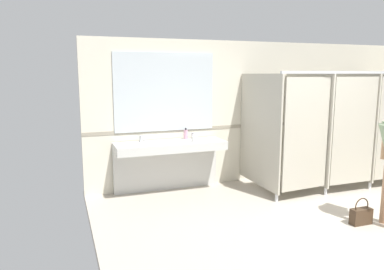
% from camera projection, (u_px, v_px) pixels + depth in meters
% --- Properties ---
extents(ground_plane, '(7.01, 6.18, 0.10)m').
position_uv_depth(ground_plane, '(383.00, 238.00, 4.70)').
color(ground_plane, '#B2A899').
extents(wall_back, '(7.01, 0.12, 2.61)m').
position_uv_depth(wall_back, '(269.00, 111.00, 7.12)').
color(wall_back, beige).
rests_on(wall_back, ground_plane).
extents(wall_back_tile_band, '(7.01, 0.01, 0.06)m').
position_uv_depth(wall_back_tile_band, '(270.00, 125.00, 7.10)').
color(wall_back_tile_band, '#9E937F').
rests_on(wall_back_tile_band, wall_back).
extents(vanity_counter, '(1.86, 0.58, 1.01)m').
position_uv_depth(vanity_counter, '(169.00, 155.00, 6.27)').
color(vanity_counter, silver).
rests_on(vanity_counter, ground_plane).
extents(mirror_panel, '(1.76, 0.02, 1.34)m').
position_uv_depth(mirror_panel, '(165.00, 92.00, 6.29)').
color(mirror_panel, silver).
rests_on(mirror_panel, wall_back).
extents(bathroom_stalls, '(2.93, 1.35, 2.06)m').
position_uv_depth(bathroom_stalls, '(336.00, 127.00, 6.55)').
color(bathroom_stalls, '#B2AD9E').
rests_on(bathroom_stalls, ground_plane).
extents(handbag, '(0.30, 0.12, 0.37)m').
position_uv_depth(handbag, '(361.00, 215.00, 4.98)').
color(handbag, '#3F2D1E').
rests_on(handbag, ground_plane).
extents(soap_dispenser, '(0.07, 0.07, 0.20)m').
position_uv_depth(soap_dispenser, '(186.00, 134.00, 6.40)').
color(soap_dispenser, '#D899B2').
rests_on(soap_dispenser, vanity_counter).
extents(paper_cup, '(0.07, 0.07, 0.09)m').
position_uv_depth(paper_cup, '(194.00, 139.00, 6.15)').
color(paper_cup, white).
rests_on(paper_cup, vanity_counter).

